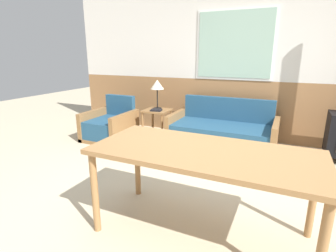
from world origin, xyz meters
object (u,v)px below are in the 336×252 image
couch (222,133)px  dining_table (204,159)px  armchair (110,126)px  side_table (157,115)px  table_lamp (157,86)px

couch → dining_table: size_ratio=0.95×
armchair → side_table: armchair is taller
couch → side_table: bearing=-177.7°
side_table → table_lamp: 0.54m
side_table → dining_table: size_ratio=0.29×
side_table → table_lamp: table_lamp is taller
side_table → table_lamp: size_ratio=1.00×
armchair → dining_table: 3.03m
table_lamp → dining_table: bearing=-55.3°
table_lamp → dining_table: 2.85m
armchair → dining_table: dining_table is taller
armchair → side_table: size_ratio=1.58×
side_table → dining_table: dining_table is taller
couch → table_lamp: table_lamp is taller
side_table → couch: bearing=2.3°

